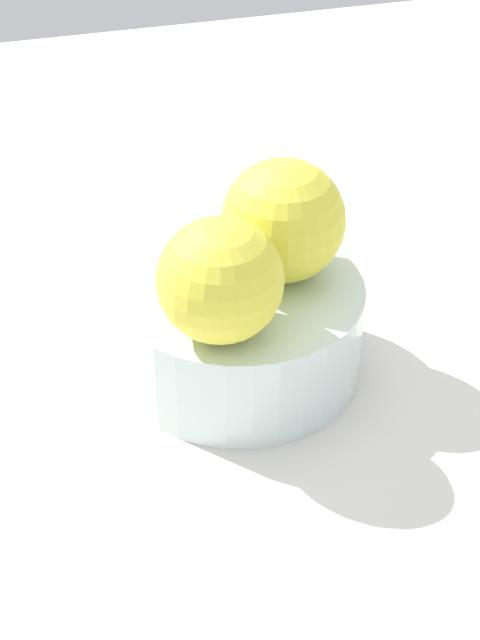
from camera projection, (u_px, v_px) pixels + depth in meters
ground_plane at (240, 380)px, 52.73cm from camera, size 110.00×110.00×2.00cm
fruit_bowl at (240, 330)px, 50.61cm from camera, size 13.13×13.13×5.37cm
orange_in_bowl_0 at (283, 221)px, 48.04cm from camera, size 6.46×6.46×6.46cm
orange_in_bowl_1 at (220, 280)px, 43.98cm from camera, size 6.10×6.10×6.10cm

